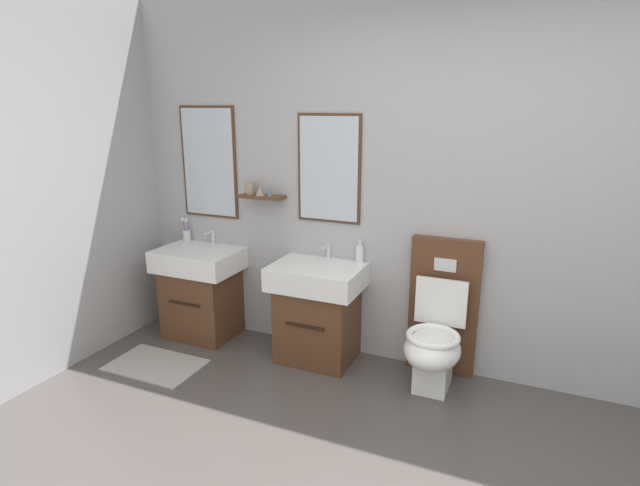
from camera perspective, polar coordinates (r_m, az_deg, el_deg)
The scene contains 9 objects.
wall_back at distance 3.58m, azimuth 15.74°, elevation 6.32°, with size 5.44×0.27×2.72m.
bath_mat at distance 4.08m, azimuth -17.95°, elevation -12.90°, with size 0.68×0.44×0.01m, color #9E9993.
vanity_sink_left at distance 4.34m, azimuth -13.16°, elevation -5.07°, with size 0.66×0.51×0.75m.
tap_on_left_sink at distance 4.36m, azimuth -12.05°, elevation 0.83°, with size 0.03×0.13×0.11m.
vanity_sink_right at distance 3.84m, azimuth -0.26°, elevation -7.43°, with size 0.66×0.51×0.75m.
tap_on_right_sink at distance 3.86m, azimuth 0.85°, elevation -0.73°, with size 0.03×0.13×0.11m.
toilet at distance 3.62m, azimuth 13.05°, elevation -9.72°, with size 0.48×0.62×1.00m.
toothbrush_cup at distance 4.50m, azimuth -14.73°, elevation 0.94°, with size 0.07×0.07×0.21m.
soap_dispenser at distance 3.77m, azimuth 4.49°, elevation -1.17°, with size 0.06×0.06×0.17m.
Camera 1 is at (0.46, -1.63, 1.89)m, focal length 28.51 mm.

